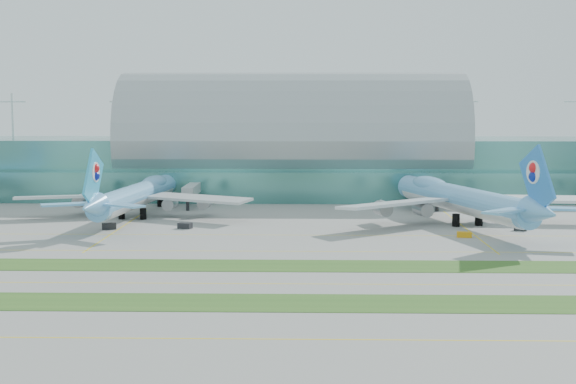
{
  "coord_description": "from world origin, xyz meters",
  "views": [
    {
      "loc": [
        4.89,
        -154.03,
        31.61
      ],
      "look_at": [
        0.0,
        55.0,
        9.0
      ],
      "focal_mm": 50.0,
      "sensor_mm": 36.0,
      "label": 1
    }
  ],
  "objects": [
    {
      "name": "ground",
      "position": [
        0.0,
        0.0,
        0.0
      ],
      "size": [
        700.0,
        700.0,
        0.0
      ],
      "primitive_type": "plane",
      "color": "gray",
      "rests_on": "ground"
    },
    {
      "name": "terminal",
      "position": [
        0.01,
        128.79,
        14.23
      ],
      "size": [
        340.0,
        69.1,
        36.0
      ],
      "color": "#3D7A75",
      "rests_on": "ground"
    },
    {
      "name": "grass_strip_near",
      "position": [
        0.0,
        -28.0,
        0.04
      ],
      "size": [
        420.0,
        12.0,
        0.08
      ],
      "primitive_type": "cube",
      "color": "#2D591E",
      "rests_on": "ground"
    },
    {
      "name": "grass_strip_far",
      "position": [
        0.0,
        2.0,
        0.04
      ],
      "size": [
        420.0,
        12.0,
        0.08
      ],
      "primitive_type": "cube",
      "color": "#2D591E",
      "rests_on": "ground"
    },
    {
      "name": "taxiline_a",
      "position": [
        0.0,
        -48.0,
        0.01
      ],
      "size": [
        420.0,
        0.35,
        0.01
      ],
      "primitive_type": "cube",
      "color": "yellow",
      "rests_on": "ground"
    },
    {
      "name": "taxiline_b",
      "position": [
        0.0,
        -14.0,
        0.01
      ],
      "size": [
        420.0,
        0.35,
        0.01
      ],
      "primitive_type": "cube",
      "color": "yellow",
      "rests_on": "ground"
    },
    {
      "name": "taxiline_c",
      "position": [
        0.0,
        18.0,
        0.01
      ],
      "size": [
        420.0,
        0.35,
        0.01
      ],
      "primitive_type": "cube",
      "color": "yellow",
      "rests_on": "ground"
    },
    {
      "name": "taxiline_d",
      "position": [
        0.0,
        40.0,
        0.01
      ],
      "size": [
        420.0,
        0.35,
        0.01
      ],
      "primitive_type": "cube",
      "color": "yellow",
      "rests_on": "ground"
    },
    {
      "name": "airliner_b",
      "position": [
        -43.37,
        71.06,
        6.62
      ],
      "size": [
        68.39,
        77.96,
        21.45
      ],
      "rotation": [
        0.0,
        0.0,
        -0.09
      ],
      "color": "#68B0E6",
      "rests_on": "ground"
    },
    {
      "name": "airliner_c",
      "position": [
        45.96,
        60.7,
        7.11
      ],
      "size": [
        70.78,
        81.98,
        23.04
      ],
      "rotation": [
        0.0,
        0.0,
        0.29
      ],
      "color": "#67AEE4",
      "rests_on": "ground"
    },
    {
      "name": "gse_c",
      "position": [
        -45.75,
        47.98,
        0.82
      ],
      "size": [
        3.88,
        2.63,
        1.64
      ],
      "primitive_type": "cube",
      "rotation": [
        0.0,
        0.0,
        0.31
      ],
      "color": "black",
      "rests_on": "ground"
    },
    {
      "name": "gse_d",
      "position": [
        -26.5,
        49.88,
        0.74
      ],
      "size": [
        3.92,
        3.11,
        1.49
      ],
      "primitive_type": "cube",
      "rotation": [
        0.0,
        0.0,
        -0.33
      ],
      "color": "black",
      "rests_on": "ground"
    },
    {
      "name": "gse_e",
      "position": [
        42.91,
        37.57,
        0.66
      ],
      "size": [
        3.74,
        2.27,
        1.32
      ],
      "primitive_type": "cube",
      "rotation": [
        0.0,
        0.0,
        -0.16
      ],
      "color": "orange",
      "rests_on": "ground"
    },
    {
      "name": "gse_f",
      "position": [
        59.18,
        48.23,
        0.71
      ],
      "size": [
        3.42,
        2.46,
        1.42
      ],
      "primitive_type": "cube",
      "rotation": [
        0.0,
        0.0,
        -0.33
      ],
      "color": "black",
      "rests_on": "ground"
    }
  ]
}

